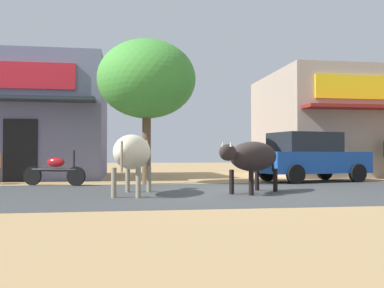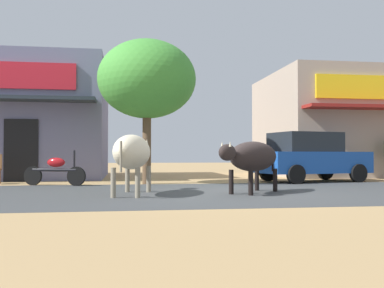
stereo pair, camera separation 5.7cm
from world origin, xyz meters
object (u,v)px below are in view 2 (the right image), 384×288
parked_hatchback_car (310,157)px  cow_far_dark (253,157)px  parked_motorcycle (55,170)px  roadside_tree (147,80)px  cow_near_brown (133,152)px

parked_hatchback_car → cow_far_dark: 5.07m
parked_motorcycle → roadside_tree: bearing=6.9°
cow_near_brown → cow_far_dark: 2.81m
parked_hatchback_car → cow_far_dark: size_ratio=1.82×
roadside_tree → parked_motorcycle: (-2.68, -0.32, -2.78)m
roadside_tree → cow_far_dark: (2.32, -3.64, -2.38)m
cow_near_brown → roadside_tree: bearing=82.3°
cow_near_brown → cow_far_dark: bearing=0.2°
parked_hatchback_car → cow_near_brown: parked_hatchback_car is taller
cow_far_dark → parked_motorcycle: bearing=146.5°
parked_hatchback_car → parked_motorcycle: parked_hatchback_car is taller
cow_far_dark → roadside_tree: bearing=122.5°
roadside_tree → cow_near_brown: 4.33m
roadside_tree → cow_near_brown: roadside_tree is taller
roadside_tree → parked_motorcycle: roadside_tree is taller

